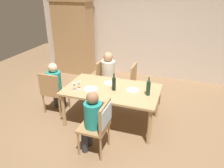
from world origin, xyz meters
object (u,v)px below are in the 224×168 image
(chair_far_left, at_px, (105,77))
(armoire_cabinet, at_px, (74,37))
(dinner_plate_guest_right, at_px, (133,90))
(person_woman_host, at_px, (55,83))
(wine_glass_centre, at_px, (74,85))
(wine_bottle_tall_green, at_px, (114,83))
(chair_near, at_px, (101,121))
(dinner_plate_guest_left, at_px, (90,89))
(person_man_guest, at_px, (109,73))
(person_man_bearded, at_px, (92,118))
(chair_far_right, at_px, (138,82))
(handbag, at_px, (156,101))
(chair_left_end, at_px, (53,90))
(wine_bottle_dark_red, at_px, (148,87))
(dinner_plate_host, at_px, (110,83))
(wine_glass_near_left, at_px, (79,84))
(dining_table, at_px, (112,92))

(chair_far_left, bearing_deg, armoire_cabinet, -132.34)
(armoire_cabinet, height_order, dinner_plate_guest_right, armoire_cabinet)
(armoire_cabinet, height_order, person_woman_host, armoire_cabinet)
(armoire_cabinet, height_order, wine_glass_centre, armoire_cabinet)
(wine_bottle_tall_green, bearing_deg, chair_near, -85.16)
(person_woman_host, height_order, dinner_plate_guest_left, person_woman_host)
(person_woman_host, distance_m, person_man_guest, 1.25)
(armoire_cabinet, xyz_separation_m, dinner_plate_guest_right, (2.39, -2.22, -0.36))
(person_man_bearded, relative_size, dinner_plate_guest_right, 4.50)
(chair_near, bearing_deg, chair_far_right, -6.03)
(chair_far_left, height_order, handbag, chair_far_left)
(chair_left_end, relative_size, wine_bottle_dark_red, 2.69)
(chair_far_right, distance_m, dinner_plate_guest_left, 1.28)
(armoire_cabinet, relative_size, chair_far_left, 2.37)
(chair_far_right, relative_size, dinner_plate_guest_left, 3.42)
(chair_near, distance_m, wine_bottle_tall_green, 0.91)
(wine_bottle_tall_green, bearing_deg, armoire_cabinet, 131.49)
(chair_far_left, distance_m, chair_far_right, 0.80)
(person_woman_host, bearing_deg, wine_bottle_tall_green, -2.73)
(dinner_plate_host, bearing_deg, handbag, 37.72)
(wine_glass_near_left, height_order, wine_glass_centre, same)
(chair_far_right, xyz_separation_m, dinner_plate_guest_left, (-0.69, -1.05, 0.20))
(dinner_plate_guest_left, bearing_deg, chair_near, -56.17)
(chair_left_end, xyz_separation_m, dinner_plate_host, (1.15, 0.31, 0.20))
(chair_near, distance_m, dinner_plate_guest_left, 0.92)
(chair_far_left, bearing_deg, wine_bottle_dark_red, 51.79)
(chair_left_end, height_order, person_man_guest, person_man_guest)
(chair_far_left, relative_size, dinner_plate_guest_left, 3.42)
(chair_left_end, xyz_separation_m, chair_far_left, (0.78, 0.99, 0.00))
(chair_near, bearing_deg, chair_left_end, 59.73)
(wine_bottle_dark_red, height_order, dinner_plate_host, wine_bottle_dark_red)
(wine_bottle_tall_green, bearing_deg, wine_glass_centre, -159.32)
(chair_near, bearing_deg, dinner_plate_host, 12.50)
(person_woman_host, relative_size, handbag, 3.91)
(chair_far_left, xyz_separation_m, wine_bottle_tall_green, (0.54, -0.94, 0.34))
(chair_far_left, distance_m, handbag, 1.31)
(dining_table, height_order, chair_near, chair_near)
(armoire_cabinet, relative_size, person_man_guest, 1.89)
(chair_left_end, relative_size, chair_near, 1.00)
(armoire_cabinet, height_order, person_man_guest, armoire_cabinet)
(wine_glass_centre, bearing_deg, wine_bottle_tall_green, 20.68)
(person_man_guest, height_order, handbag, person_man_guest)
(armoire_cabinet, distance_m, wine_glass_centre, 2.92)
(dinner_plate_host, xyz_separation_m, dinner_plate_guest_right, (0.52, -0.17, 0.00))
(armoire_cabinet, bearing_deg, wine_bottle_dark_red, -40.59)
(chair_far_right, xyz_separation_m, wine_glass_near_left, (-0.90, -1.11, 0.30))
(person_man_guest, height_order, wine_bottle_dark_red, person_man_guest)
(chair_near, relative_size, wine_glass_centre, 6.17)
(armoire_cabinet, height_order, person_man_bearded, armoire_cabinet)
(chair_far_right, xyz_separation_m, dinner_plate_guest_right, (0.08, -0.85, 0.20))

